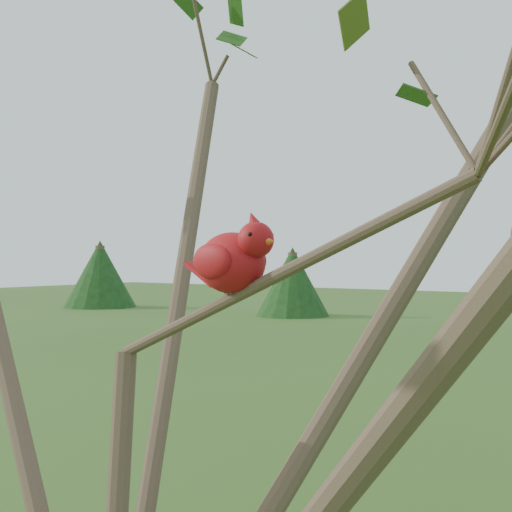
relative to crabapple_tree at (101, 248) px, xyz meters
The scene contains 2 objects.
crabapple_tree is the anchor object (origin of this frame).
cardinal 0.20m from the crabapple_tree, 32.33° to the left, with size 0.18×0.10×0.13m.
Camera 1 is at (0.80, -0.74, 2.11)m, focal length 50.00 mm.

